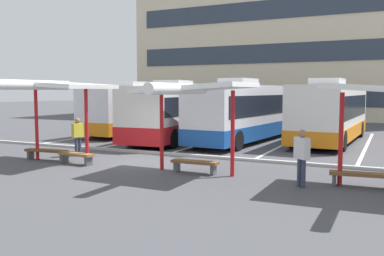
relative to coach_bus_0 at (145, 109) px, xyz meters
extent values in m
plane|color=#47474C|center=(6.18, -10.47, -1.60)|extent=(160.00, 160.00, 0.00)
cube|color=beige|center=(6.18, 21.76, 9.01)|extent=(34.84, 10.85, 21.22)
cube|color=#2D3847|center=(6.18, 16.30, 0.73)|extent=(32.05, 0.08, 1.87)
cube|color=#2D3847|center=(6.18, 16.30, 4.98)|extent=(32.05, 0.08, 1.87)
cube|color=#2D3847|center=(6.18, 16.30, 9.22)|extent=(32.05, 0.08, 1.87)
cube|color=silver|center=(0.00, 0.00, 0.10)|extent=(2.96, 11.31, 2.85)
cube|color=orange|center=(0.00, 0.00, -0.94)|extent=(3.00, 11.35, 0.78)
cube|color=black|center=(0.00, 0.00, 0.44)|extent=(2.95, 10.41, 1.07)
cube|color=black|center=(0.20, 5.58, 0.44)|extent=(2.26, 0.16, 1.71)
cube|color=silver|center=(-0.05, -1.40, 1.70)|extent=(1.61, 2.25, 0.36)
cylinder|color=black|center=(-1.04, 4.05, -1.10)|extent=(0.33, 1.01, 1.00)
cylinder|color=black|center=(1.32, 3.97, -1.10)|extent=(0.33, 1.01, 1.00)
cylinder|color=black|center=(-1.32, -3.97, -1.10)|extent=(0.33, 1.01, 1.00)
cylinder|color=black|center=(1.04, -4.05, -1.10)|extent=(0.33, 1.01, 1.00)
cube|color=silver|center=(4.03, -2.13, 0.10)|extent=(3.40, 12.00, 2.85)
cube|color=red|center=(4.03, -2.13, -0.90)|extent=(3.45, 12.05, 0.86)
cube|color=black|center=(4.03, -2.13, 0.48)|extent=(3.36, 11.06, 0.98)
cube|color=black|center=(3.60, 3.74, 0.44)|extent=(2.24, 0.24, 1.71)
cube|color=silver|center=(4.14, -3.61, 1.70)|extent=(1.68, 2.31, 0.36)
cylinder|color=black|center=(2.55, 2.09, -1.10)|extent=(0.37, 1.02, 1.00)
cylinder|color=black|center=(4.89, 2.26, -1.10)|extent=(0.37, 1.02, 1.00)
cylinder|color=black|center=(3.18, -6.53, -1.10)|extent=(0.37, 1.02, 1.00)
cylinder|color=black|center=(5.52, -6.36, -1.10)|extent=(0.37, 1.02, 1.00)
cube|color=silver|center=(7.99, -1.72, 0.14)|extent=(3.41, 11.26, 2.93)
cube|color=#194C9E|center=(7.99, -1.72, -0.93)|extent=(3.45, 11.30, 0.80)
cube|color=black|center=(7.99, -1.72, 0.51)|extent=(3.36, 10.38, 1.08)
cube|color=black|center=(8.49, 3.77, 0.49)|extent=(2.12, 0.27, 1.76)
cube|color=silver|center=(7.86, -3.10, 1.78)|extent=(1.64, 2.32, 0.36)
cylinder|color=black|center=(7.24, 2.31, -1.10)|extent=(0.39, 1.02, 1.00)
cylinder|color=black|center=(9.45, 2.11, -1.10)|extent=(0.39, 1.02, 1.00)
cylinder|color=black|center=(6.53, -5.55, -1.10)|extent=(0.39, 1.02, 1.00)
cylinder|color=black|center=(8.73, -5.75, -1.10)|extent=(0.39, 1.02, 1.00)
cube|color=silver|center=(12.32, -0.15, 0.13)|extent=(3.10, 10.28, 2.91)
cube|color=orange|center=(12.32, -0.15, -0.95)|extent=(3.14, 10.32, 0.75)
cube|color=black|center=(12.32, -0.15, 0.44)|extent=(3.09, 9.47, 1.20)
cube|color=black|center=(12.57, 4.90, 0.48)|extent=(2.29, 0.19, 1.75)
cube|color=silver|center=(12.26, -1.41, 1.77)|extent=(1.67, 2.27, 0.36)
cylinder|color=black|center=(11.29, 3.39, -1.10)|extent=(0.35, 1.01, 1.00)
cylinder|color=black|center=(13.69, 3.27, -1.10)|extent=(0.35, 1.01, 1.00)
cylinder|color=black|center=(10.95, -3.56, -1.10)|extent=(0.35, 1.01, 1.00)
cylinder|color=black|center=(13.35, -3.68, -1.10)|extent=(0.35, 1.01, 1.00)
cube|color=white|center=(-1.94, -1.10, -1.60)|extent=(0.16, 14.00, 0.01)
cube|color=white|center=(2.12, -1.10, -1.60)|extent=(0.16, 14.00, 0.01)
cube|color=white|center=(6.18, -1.10, -1.60)|extent=(0.16, 14.00, 0.01)
cube|color=white|center=(10.23, -1.10, -1.60)|extent=(0.16, 14.00, 0.01)
cube|color=white|center=(14.29, -1.10, -1.60)|extent=(0.16, 14.00, 0.01)
cylinder|color=red|center=(2.00, -11.82, -0.07)|extent=(0.14, 0.14, 3.07)
cylinder|color=red|center=(4.64, -11.82, -0.07)|extent=(0.14, 0.14, 3.07)
cube|color=white|center=(3.32, -11.82, 1.54)|extent=(3.64, 3.00, 0.35)
cylinder|color=white|center=(3.32, -13.17, 1.51)|extent=(0.36, 3.64, 0.36)
cube|color=brown|center=(2.42, -11.72, -1.20)|extent=(1.97, 0.66, 0.10)
cube|color=#4C4C51|center=(1.61, -11.83, -1.43)|extent=(0.16, 0.35, 0.35)
cube|color=#4C4C51|center=(3.23, -11.62, -1.43)|extent=(0.16, 0.35, 0.35)
cube|color=brown|center=(4.22, -11.98, -1.20)|extent=(1.63, 0.55, 0.10)
cube|color=#4C4C51|center=(3.57, -11.92, -1.43)|extent=(0.15, 0.34, 0.35)
cube|color=#4C4C51|center=(4.86, -12.03, -1.43)|extent=(0.15, 0.34, 0.35)
cylinder|color=red|center=(7.86, -11.53, -0.15)|extent=(0.14, 0.14, 2.91)
cylinder|color=red|center=(10.61, -11.53, -0.15)|extent=(0.14, 0.14, 2.91)
cube|color=white|center=(9.23, -11.53, 1.39)|extent=(3.75, 2.88, 0.38)
cylinder|color=white|center=(9.23, -12.82, 1.36)|extent=(0.36, 3.75, 0.36)
cube|color=brown|center=(9.23, -11.61, -1.20)|extent=(1.72, 0.45, 0.10)
cube|color=#4C4C51|center=(8.52, -11.62, -1.43)|extent=(0.13, 0.34, 0.35)
cube|color=#4C4C51|center=(9.94, -11.60, -1.43)|extent=(0.13, 0.34, 0.35)
cylinder|color=red|center=(14.06, -11.44, -0.18)|extent=(0.14, 0.14, 2.85)
cube|color=brown|center=(14.65, -11.42, -1.20)|extent=(1.82, 0.61, 0.10)
cube|color=#4C4C51|center=(13.91, -11.50, -1.43)|extent=(0.16, 0.35, 0.35)
cube|color=#ADADA8|center=(6.18, -8.35, -1.54)|extent=(44.00, 0.24, 0.12)
cylinder|color=#33384C|center=(13.11, -12.22, -1.17)|extent=(0.14, 0.14, 0.86)
cylinder|color=#33384C|center=(12.97, -12.11, -1.17)|extent=(0.14, 0.14, 0.86)
cube|color=silver|center=(13.04, -12.17, -0.41)|extent=(0.53, 0.49, 0.65)
sphere|color=#936B4C|center=(13.04, -12.17, 0.03)|extent=(0.23, 0.23, 0.23)
cylinder|color=#33384C|center=(2.92, -10.24, -1.18)|extent=(0.14, 0.14, 0.84)
cylinder|color=#33384C|center=(2.86, -10.40, -1.18)|extent=(0.14, 0.14, 0.84)
cube|color=gold|center=(2.89, -10.32, -0.45)|extent=(0.37, 0.54, 0.63)
sphere|color=#936B4C|center=(2.89, -10.32, -0.02)|extent=(0.23, 0.23, 0.23)
camera|label=1|loc=(15.43, -24.81, 1.30)|focal=39.25mm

